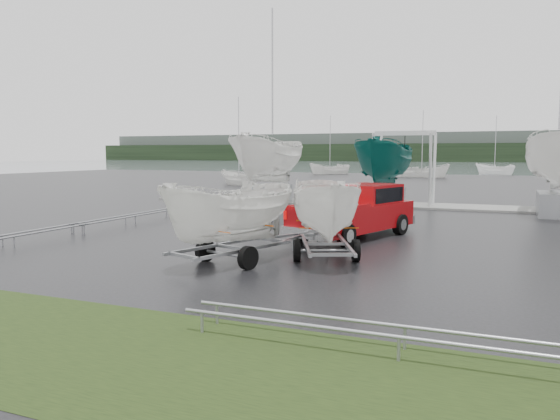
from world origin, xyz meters
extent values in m
plane|color=black|center=(0.00, 0.00, 0.00)|extent=(120.00, 120.00, 0.00)
plane|color=slate|center=(0.00, 100.00, -0.01)|extent=(300.00, 300.00, 0.00)
plane|color=black|center=(0.00, -11.00, 0.00)|extent=(40.00, 40.00, 0.00)
cube|color=gray|center=(0.00, 13.00, 0.05)|extent=(30.00, 3.00, 0.12)
cube|color=black|center=(0.00, 170.00, 3.00)|extent=(300.00, 8.00, 6.00)
cube|color=#4C5651|center=(0.00, 178.00, 5.00)|extent=(300.00, 6.00, 10.00)
cube|color=#96080C|center=(0.47, 0.97, 0.74)|extent=(3.37, 5.64, 0.87)
cube|color=#96080C|center=(0.76, 1.89, 1.42)|extent=(2.26, 2.53, 0.78)
cube|color=black|center=(0.76, 1.89, 1.47)|extent=(2.22, 2.32, 0.51)
cube|color=silver|center=(-0.36, -1.61, 0.46)|extent=(1.82, 0.72, 0.32)
cylinder|color=black|center=(0.16, 2.90, 0.37)|extent=(0.49, 0.78, 0.74)
cylinder|color=black|center=(1.83, 2.37, 0.37)|extent=(0.49, 0.78, 0.74)
cylinder|color=black|center=(-0.90, -0.42, 0.37)|extent=(0.49, 0.78, 0.74)
cylinder|color=black|center=(0.77, -0.95, 0.37)|extent=(0.49, 0.78, 0.74)
cube|color=#92959A|center=(-1.85, -4.49, 0.45)|extent=(1.17, 3.45, 0.08)
cube|color=#92959A|center=(-0.81, -4.82, 0.45)|extent=(1.17, 3.45, 0.08)
cylinder|color=#92959A|center=(-1.39, -4.85, 0.30)|extent=(1.55, 0.56, 0.08)
cylinder|color=black|center=(-2.15, -4.60, 0.30)|extent=(0.35, 0.63, 0.60)
cylinder|color=black|center=(-0.63, -5.09, 0.30)|extent=(0.35, 0.63, 0.60)
imported|color=white|center=(-1.33, -4.66, 2.76)|extent=(2.16, 2.19, 4.54)
cube|color=#E95D07|center=(-1.09, -3.90, 1.00)|extent=(1.49, 0.51, 0.03)
cube|color=#E95D07|center=(-1.57, -5.42, 1.00)|extent=(1.49, 0.51, 0.03)
cube|color=#92959A|center=(0.29, -3.38, 0.45)|extent=(1.51, 3.33, 0.08)
cube|color=#92959A|center=(1.30, -2.94, 0.45)|extent=(1.51, 3.33, 0.08)
cylinder|color=#92959A|center=(0.87, -3.34, 0.30)|extent=(1.50, 0.71, 0.08)
cylinder|color=black|center=(0.14, -3.66, 0.30)|extent=(0.40, 0.62, 0.60)
cylinder|color=black|center=(1.61, -3.02, 0.30)|extent=(0.40, 0.62, 0.60)
imported|color=white|center=(0.79, -3.16, 2.82)|extent=(2.33, 2.35, 4.66)
cube|color=#E95D07|center=(0.48, -2.43, 1.00)|extent=(1.44, 0.66, 0.03)
cube|color=#E95D07|center=(1.11, -3.89, 1.00)|extent=(1.44, 0.66, 0.03)
cylinder|color=silver|center=(-1.41, 12.20, 2.00)|extent=(0.16, 0.58, 3.99)
cylinder|color=silver|center=(-1.41, 13.80, 2.00)|extent=(0.16, 0.58, 3.99)
cylinder|color=silver|center=(1.59, 12.20, 2.00)|extent=(0.16, 0.58, 3.99)
cylinder|color=silver|center=(1.59, 13.80, 2.00)|extent=(0.16, 0.58, 3.99)
cube|color=silver|center=(0.09, 13.00, 4.00)|extent=(3.30, 0.25, 0.25)
cube|color=#92959A|center=(-7.13, 11.00, 0.55)|extent=(1.60, 3.20, 1.10)
imported|color=white|center=(-7.13, 11.00, 4.80)|extent=(2.79, 2.86, 7.41)
cylinder|color=#B2B2B7|center=(-7.13, 11.50, 7.47)|extent=(0.10, 0.10, 7.00)
cube|color=#92959A|center=(-0.57, 11.20, 0.55)|extent=(1.60, 3.20, 1.10)
imported|color=#0B524A|center=(-0.57, 11.20, 4.47)|extent=(2.53, 2.60, 6.73)
cube|color=#92959A|center=(7.48, 11.00, 0.55)|extent=(1.60, 3.20, 1.10)
cylinder|color=#92959A|center=(-8.75, 1.00, 0.35)|extent=(0.06, 6.50, 0.06)
cylinder|color=#92959A|center=(-9.25, 1.00, 0.35)|extent=(0.06, 6.50, 0.06)
cylinder|color=#92959A|center=(-8.75, -5.00, 0.35)|extent=(0.06, 6.50, 0.06)
cylinder|color=#92959A|center=(-9.25, -5.00, 0.35)|extent=(0.06, 6.50, 0.06)
cylinder|color=#92959A|center=(4.00, -9.75, 0.35)|extent=(7.00, 0.06, 0.06)
cylinder|color=#92959A|center=(4.00, -9.25, 0.35)|extent=(7.00, 0.06, 0.06)
imported|color=white|center=(-17.46, 27.60, 0.00)|extent=(2.89, 2.87, 5.50)
cylinder|color=#B2B2B7|center=(-17.46, 27.60, 4.00)|extent=(0.08, 0.08, 8.00)
imported|color=white|center=(-4.21, 50.10, 0.00)|extent=(2.76, 2.70, 6.58)
cylinder|color=#B2B2B7|center=(-4.21, 50.10, 4.00)|extent=(0.08, 0.08, 8.00)
imported|color=white|center=(-17.31, 54.96, 0.00)|extent=(3.34, 3.34, 6.20)
cylinder|color=#B2B2B7|center=(-17.31, 54.96, 4.00)|extent=(0.08, 0.08, 8.00)
imported|color=white|center=(3.69, 63.38, 0.00)|extent=(3.26, 3.25, 6.14)
cylinder|color=#B2B2B7|center=(3.69, 63.38, 4.00)|extent=(0.08, 0.08, 8.00)
camera|label=1|loc=(5.31, -17.27, 2.94)|focal=35.00mm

